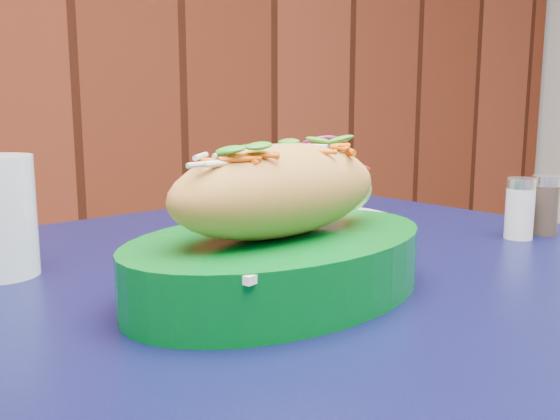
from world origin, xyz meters
TOP-DOWN VIEW (x-y plane):
  - cafe_table at (-0.19, 1.21)m, footprint 0.92×0.92m
  - banh_mi_basket at (-0.26, 1.18)m, footprint 0.33×0.25m
  - salad_plate at (-0.08, 1.39)m, footprint 0.21×0.21m
  - salt_shaker at (0.09, 1.22)m, footprint 0.03×0.03m
  - pepper_shaker at (0.13, 1.22)m, footprint 0.03×0.03m

SIDE VIEW (x-z plane):
  - cafe_table at x=-0.19m, z-range 0.29..1.04m
  - salt_shaker at x=0.09m, z-range 0.75..0.82m
  - pepper_shaker at x=0.13m, z-range 0.75..0.82m
  - salad_plate at x=-0.08m, z-range 0.74..0.85m
  - banh_mi_basket at x=-0.26m, z-range 0.73..0.87m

